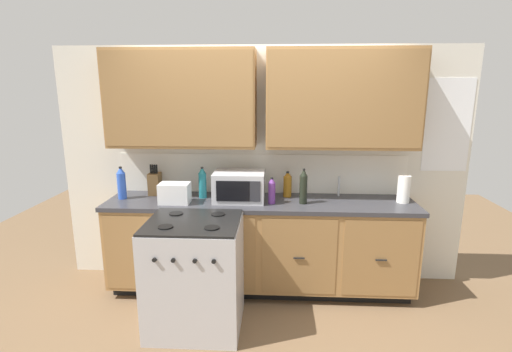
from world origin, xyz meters
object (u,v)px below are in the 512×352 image
microwave (239,186)px  bottle_amber (288,184)px  toaster (175,193)px  paper_towel_roll (404,189)px  stove_range (195,274)px  bottle_violet (272,191)px  bottle_dark (303,187)px  bottle_teal (202,183)px  knife_block (155,183)px  bottle_blue (122,183)px

microwave → bottle_amber: bearing=18.6°
toaster → paper_towel_roll: 2.15m
stove_range → paper_towel_roll: (1.87, 0.65, 0.59)m
stove_range → bottle_violet: (0.63, 0.55, 0.58)m
bottle_dark → bottle_teal: bearing=171.6°
bottle_teal → stove_range: bearing=-85.7°
knife_block → bottle_blue: bearing=-148.8°
bottle_blue → bottle_teal: bottle_blue is taller
paper_towel_roll → bottle_violet: (-1.24, -0.10, -0.01)m
paper_towel_roll → bottle_amber: 1.10m
microwave → bottle_teal: bottle_teal is taller
bottle_teal → bottle_amber: (0.83, 0.08, -0.03)m
paper_towel_roll → bottle_dark: (-0.95, -0.09, 0.03)m
paper_towel_roll → bottle_dark: bearing=-174.7°
bottle_dark → bottle_teal: bottle_dark is taller
stove_range → toaster: toaster is taller
toaster → bottle_teal: size_ratio=0.91×
bottle_teal → bottle_blue: bearing=-174.5°
bottle_dark → stove_range: bearing=-148.6°
stove_range → knife_block: knife_block is taller
knife_block → bottle_blue: 0.32m
paper_towel_roll → bottle_blue: 2.70m
stove_range → toaster: size_ratio=3.39×
paper_towel_roll → bottle_amber: bearing=172.7°
microwave → knife_block: size_ratio=1.55×
bottle_teal → bottle_violet: bearing=-13.1°
bottle_violet → bottle_amber: size_ratio=0.98×
stove_range → bottle_teal: size_ratio=3.08×
microwave → bottle_violet: size_ratio=1.91×
microwave → paper_towel_roll: (1.55, 0.02, -0.01)m
toaster → knife_block: 0.40m
toaster → bottle_blue: bottle_blue is taller
knife_block → microwave: bearing=-10.7°
knife_block → paper_towel_roll: bearing=-3.5°
stove_range → bottle_amber: bearing=45.3°
microwave → bottle_violet: bearing=-15.1°
microwave → paper_towel_roll: size_ratio=1.85×
toaster → bottle_blue: size_ratio=0.88×
paper_towel_roll → toaster: bearing=-176.4°
microwave → stove_range: bearing=-116.5°
toaster → bottle_amber: size_ratio=1.09×
microwave → bottle_blue: 1.15m
toaster → bottle_amber: bottle_amber is taller
paper_towel_roll → bottle_violet: paper_towel_roll is taller
microwave → bottle_dark: bottle_dark is taller
knife_block → bottle_violet: knife_block is taller
bottle_violet → bottle_teal: bearing=166.9°
bottle_dark → bottle_amber: bearing=121.9°
bottle_amber → bottle_teal: bearing=-174.3°
paper_towel_roll → bottle_teal: size_ratio=0.84×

